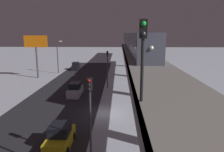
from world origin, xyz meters
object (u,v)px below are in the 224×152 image
Objects in this scene: traffic_light_near at (90,109)px; traffic_light_mid at (107,64)px; rail_signal at (143,46)px; sedan_silver at (75,90)px; sedan_yellow at (60,138)px; sedan_black at (76,67)px; commercial_billboard at (36,46)px; subway_train at (131,39)px.

traffic_light_near and traffic_light_mid have the same top height.
rail_signal is 23.62m from sedan_silver.
sedan_silver is (7.83, -20.81, -7.96)m from rail_signal.
sedan_yellow is 38.31m from sedan_black.
sedan_black is at bearing 101.35° from sedan_silver.
commercial_billboard reaches higher than traffic_light_mid.
subway_train is 43.83m from sedan_yellow.
commercial_billboard is (18.40, -33.25, -1.93)m from rail_signal.
sedan_yellow is 14.96m from sedan_silver.
sedan_silver is 0.68× the size of traffic_light_mid.
traffic_light_near is (-4.70, 17.05, 3.40)m from sedan_silver.
traffic_light_near is (3.13, -3.76, -4.56)m from rail_signal.
rail_signal is 0.99× the size of sedan_black.
commercial_billboard is (15.27, -29.49, 2.63)m from traffic_light_near.
traffic_light_near reaches higher than sedan_yellow.
sedan_yellow is 4.99m from traffic_light_near.
rail_signal is 0.62× the size of traffic_light_near.
rail_signal is 38.06m from commercial_billboard.
commercial_billboard reaches higher than sedan_yellow.
traffic_light_mid is (-4.70, -4.76, 3.40)m from sedan_silver.
sedan_yellow is at bearing -44.63° from rail_signal.
traffic_light_mid reaches higher than sedan_yellow.
commercial_billboard is at bearing 114.38° from sedan_yellow.
sedan_black is 0.63× the size of traffic_light_mid.
sedan_silver is at bearing 101.35° from sedan_black.
sedan_yellow is 0.93× the size of sedan_silver.
subway_train is 8.32× the size of commercial_billboard.
subway_train reaches higher than traffic_light_near.
sedan_silver is at bearing 130.34° from commercial_billboard.
subway_train reaches higher than sedan_yellow.
sedan_silver is 0.49× the size of commercial_billboard.
subway_train is 45.13m from traffic_light_near.
traffic_light_mid is (0.00, -21.80, 0.00)m from traffic_light_near.
sedan_yellow is 30.58m from commercial_billboard.
subway_train is 18.26× the size of sedan_black.
rail_signal is at bearing -69.37° from sedan_silver.
commercial_billboard is at bearing -61.04° from rail_signal.
sedan_yellow is 0.99× the size of sedan_black.
rail_signal is 0.45× the size of commercial_billboard.
rail_signal is 0.92× the size of sedan_silver.
commercial_billboard is at bearing 36.45° from subway_train.
traffic_light_mid is (3.13, -25.56, -4.56)m from rail_signal.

